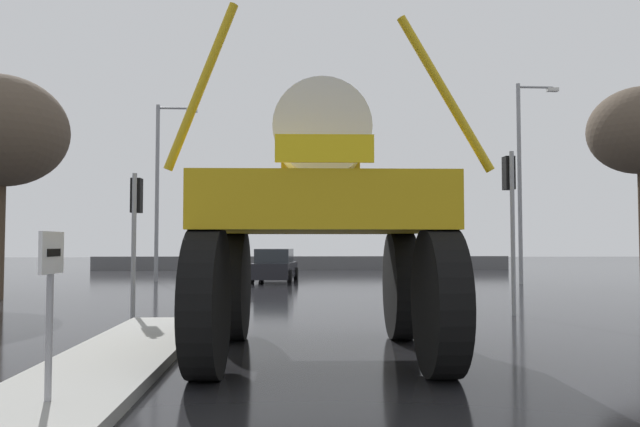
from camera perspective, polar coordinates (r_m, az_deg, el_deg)
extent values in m
plane|color=black|center=(21.19, 0.17, -7.57)|extent=(120.00, 120.00, 0.00)
cube|color=gray|center=(10.14, -17.75, -12.25)|extent=(1.65, 8.16, 0.15)
cylinder|color=#99999E|center=(7.07, -23.74, -10.40)|extent=(0.07, 0.07, 1.30)
cube|color=white|center=(7.02, -23.54, -3.33)|extent=(0.04, 0.60, 0.44)
cube|color=black|center=(7.01, -23.35, -3.33)|extent=(0.01, 0.36, 0.08)
cylinder|color=black|center=(11.57, -7.87, -6.62)|extent=(0.49, 1.99, 1.97)
cylinder|color=black|center=(11.63, 7.45, -6.60)|extent=(0.49, 1.99, 1.97)
cylinder|color=black|center=(8.30, -10.44, -8.12)|extent=(0.49, 1.99, 1.97)
cylinder|color=black|center=(8.39, 10.99, -8.05)|extent=(0.49, 1.99, 1.97)
cube|color=gold|center=(9.83, 0.03, 0.52)|extent=(3.70, 4.12, 0.78)
cube|color=#A98611|center=(10.35, -0.03, 5.73)|extent=(1.28, 1.15, 1.15)
cylinder|color=silver|center=(9.39, 0.13, 7.44)|extent=(1.46, 1.28, 1.42)
cylinder|color=gold|center=(8.38, -10.92, 11.45)|extent=(0.96, 0.15, 2.24)
cylinder|color=gold|center=(8.46, 11.51, 10.77)|extent=(1.28, 0.16, 2.09)
cube|color=yellow|center=(7.88, 0.42, 6.03)|extent=(1.26, 0.08, 0.36)
cube|color=black|center=(28.92, -4.20, -5.23)|extent=(2.18, 4.28, 0.70)
cube|color=#23282D|center=(28.75, -4.23, -3.91)|extent=(1.80, 2.27, 0.64)
cylinder|color=black|center=(30.39, -5.44, -5.54)|extent=(0.25, 0.62, 0.60)
cylinder|color=black|center=(30.17, -2.24, -5.57)|extent=(0.25, 0.62, 0.60)
cylinder|color=black|center=(27.73, -6.33, -5.80)|extent=(0.25, 0.62, 0.60)
cylinder|color=black|center=(27.49, -2.82, -5.84)|extent=(0.25, 0.62, 0.60)
cylinder|color=gray|center=(15.37, -16.82, -2.82)|extent=(0.11, 0.11, 3.45)
cube|color=black|center=(15.62, -16.58, 1.60)|extent=(0.24, 0.32, 0.84)
sphere|color=#390503|center=(15.83, -16.40, 2.52)|extent=(0.17, 0.17, 0.17)
sphere|color=#3C2403|center=(15.81, -16.42, 1.55)|extent=(0.17, 0.17, 0.17)
sphere|color=green|center=(15.79, -16.43, 0.57)|extent=(0.17, 0.17, 0.17)
cylinder|color=gray|center=(15.97, 17.37, -1.72)|extent=(0.11, 0.11, 4.06)
cube|color=black|center=(16.27, 17.02, 3.58)|extent=(0.24, 0.32, 0.84)
sphere|color=#390503|center=(16.47, 16.78, 4.45)|extent=(0.17, 0.17, 0.17)
sphere|color=#3C2403|center=(16.44, 16.79, 3.51)|extent=(0.17, 0.17, 0.17)
sphere|color=green|center=(16.42, 16.81, 2.58)|extent=(0.17, 0.17, 0.17)
cylinder|color=gray|center=(29.90, -14.82, 1.88)|extent=(0.18, 0.18, 8.30)
cylinder|color=gray|center=(30.34, -13.24, 9.44)|extent=(1.58, 0.10, 0.10)
cube|color=silver|center=(30.19, -11.74, 9.29)|extent=(0.50, 0.24, 0.16)
cylinder|color=gray|center=(28.62, 17.94, 2.70)|extent=(0.18, 0.18, 8.87)
cylinder|color=gray|center=(29.61, 19.26, 10.95)|extent=(1.57, 0.10, 0.10)
cube|color=silver|center=(29.90, 20.68, 10.64)|extent=(0.50, 0.24, 0.16)
ellipsoid|color=brown|center=(22.37, -27.42, 6.79)|extent=(4.20, 4.20, 3.57)
cube|color=#59595B|center=(41.88, -1.55, -4.59)|extent=(28.24, 0.24, 0.90)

